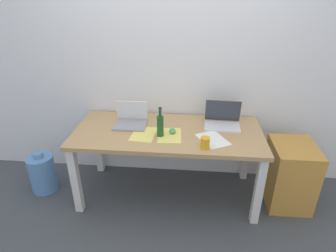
{
  "coord_description": "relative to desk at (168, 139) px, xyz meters",
  "views": [
    {
      "loc": [
        0.22,
        -2.36,
        1.96
      ],
      "look_at": [
        0.0,
        0.0,
        0.78
      ],
      "focal_mm": 30.15,
      "sensor_mm": 36.0,
      "label": 1
    }
  ],
  "objects": [
    {
      "name": "beer_bottle",
      "position": [
        -0.06,
        -0.11,
        0.2
      ],
      "size": [
        0.06,
        0.06,
        0.28
      ],
      "color": "#1E5123",
      "rests_on": "desk"
    },
    {
      "name": "back_wall",
      "position": [
        0.0,
        0.46,
        0.66
      ],
      "size": [
        5.2,
        0.08,
        2.6
      ],
      "primitive_type": "cube",
      "color": "white",
      "rests_on": "ground"
    },
    {
      "name": "ground_plane",
      "position": [
        0.0,
        0.0,
        -0.64
      ],
      "size": [
        8.0,
        8.0,
        0.0
      ],
      "primitive_type": "plane",
      "color": "#42474C"
    },
    {
      "name": "filing_cabinet",
      "position": [
        1.19,
        -0.01,
        -0.33
      ],
      "size": [
        0.4,
        0.48,
        0.64
      ],
      "primitive_type": "cube",
      "color": "#C68938",
      "rests_on": "ground"
    },
    {
      "name": "water_cooler_jug",
      "position": [
        -1.32,
        -0.06,
        -0.44
      ],
      "size": [
        0.27,
        0.27,
        0.45
      ],
      "color": "#598CC6",
      "rests_on": "ground"
    },
    {
      "name": "laptop_left",
      "position": [
        -0.38,
        0.1,
        0.14
      ],
      "size": [
        0.31,
        0.25,
        0.22
      ],
      "color": "gray",
      "rests_on": "desk"
    },
    {
      "name": "coffee_mug",
      "position": [
        0.34,
        -0.28,
        0.14
      ],
      "size": [
        0.08,
        0.08,
        0.09
      ],
      "primitive_type": "cylinder",
      "color": "gold",
      "rests_on": "desk"
    },
    {
      "name": "computer_mouse",
      "position": [
        0.05,
        -0.03,
        0.11
      ],
      "size": [
        0.07,
        0.1,
        0.03
      ],
      "primitive_type": "ellipsoid",
      "rotation": [
        0.0,
        0.0,
        0.07
      ],
      "color": "#4C9E56",
      "rests_on": "desk"
    },
    {
      "name": "paper_sheet_center",
      "position": [
        0.02,
        -0.09,
        0.09
      ],
      "size": [
        0.23,
        0.31,
        0.0
      ],
      "primitive_type": "cube",
      "rotation": [
        0.0,
        0.0,
        0.06
      ],
      "color": "#F4E06B",
      "rests_on": "desk"
    },
    {
      "name": "paper_yellow_folder",
      "position": [
        -0.22,
        -0.09,
        0.09
      ],
      "size": [
        0.24,
        0.31,
        0.0
      ],
      "primitive_type": "cube",
      "rotation": [
        0.0,
        0.0,
        -0.09
      ],
      "color": "#F4E06B",
      "rests_on": "desk"
    },
    {
      "name": "desk",
      "position": [
        0.0,
        0.0,
        0.0
      ],
      "size": [
        1.78,
        0.79,
        0.73
      ],
      "color": "tan",
      "rests_on": "ground"
    },
    {
      "name": "paper_sheet_front_right",
      "position": [
        0.41,
        -0.13,
        0.09
      ],
      "size": [
        0.33,
        0.36,
        0.0
      ],
      "primitive_type": "cube",
      "rotation": [
        0.0,
        0.0,
        0.5
      ],
      "color": "white",
      "rests_on": "desk"
    },
    {
      "name": "laptop_right",
      "position": [
        0.52,
        0.16,
        0.14
      ],
      "size": [
        0.35,
        0.26,
        0.24
      ],
      "color": "silver",
      "rests_on": "desk"
    }
  ]
}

